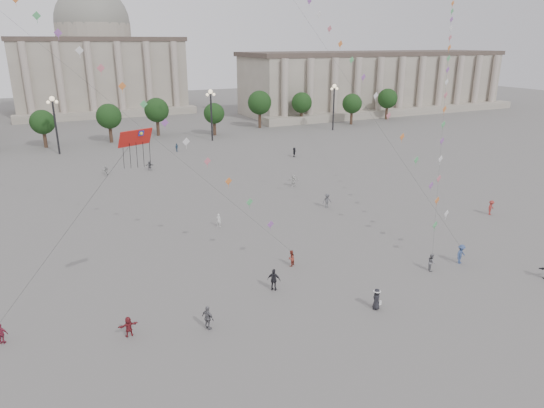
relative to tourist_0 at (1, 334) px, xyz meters
name	(u,v)px	position (x,y,z in m)	size (l,w,h in m)	color
ground	(322,319)	(21.76, -6.91, -0.78)	(360.00, 360.00, 0.00)	#5E5C58
hall_east	(376,82)	(96.76, 86.99, 7.64)	(84.00, 26.22, 17.20)	gray
hall_central	(97,62)	(21.76, 122.31, 13.45)	(48.30, 34.30, 35.50)	gray
tree_row	(131,115)	(21.76, 71.09, 4.61)	(137.12, 5.12, 8.00)	#332419
lamp_post_mid_west	(54,115)	(6.76, 63.09, 6.57)	(2.00, 0.90, 10.65)	#262628
lamp_post_mid_east	(211,106)	(36.76, 63.09, 6.57)	(2.00, 0.90, 10.65)	#262628
lamp_post_far_east	(334,99)	(66.76, 63.09, 6.57)	(2.00, 0.90, 10.65)	#262628
person_crowd_0	(177,147)	(27.18, 55.83, 0.01)	(0.92, 0.38, 1.58)	#385D80
person_crowd_4	(106,170)	(12.62, 43.79, -0.03)	(1.39, 0.44, 1.50)	#B4B5B1
person_crowd_6	(327,201)	(35.82, 15.29, 0.14)	(1.19, 0.69, 1.84)	#57575B
person_crowd_7	(293,181)	(36.35, 25.47, 0.09)	(1.63, 0.52, 1.75)	silver
person_crowd_8	(491,208)	(52.38, 4.47, 0.12)	(1.17, 0.67, 1.81)	maroon
person_crowd_9	(294,152)	(45.38, 42.25, 0.09)	(1.61, 0.51, 1.74)	black
person_crowd_12	(150,166)	(19.49, 43.77, -0.02)	(1.41, 0.45, 1.53)	#5A5B5F
person_crowd_13	(219,220)	(21.17, 14.82, 0.00)	(0.57, 0.38, 1.57)	silver
tourist_0	(1,334)	(0.00, 0.00, 0.00)	(0.92, 0.38, 1.56)	maroon
tourist_1	(274,280)	(20.43, -1.23, 0.19)	(1.14, 0.47, 1.94)	#232228
tourist_2	(129,327)	(8.15, -2.85, -0.02)	(1.41, 0.45, 1.52)	maroon
tourist_3	(208,318)	(13.54, -4.47, 0.16)	(1.11, 0.46, 1.89)	slate
kite_flyer_0	(291,258)	(23.91, 2.31, 0.00)	(0.76, 0.59, 1.56)	#983729
kite_flyer_1	(461,254)	(38.70, -4.09, 0.17)	(1.23, 0.71, 1.90)	#364C7B
kite_flyer_2	(432,262)	(35.14, -4.04, 0.03)	(0.79, 0.62, 1.63)	slate
hat_person	(377,299)	(26.39, -7.42, 0.12)	(1.00, 0.98, 1.74)	black
dragon_kite	(135,150)	(9.47, -4.33, 12.93)	(5.91, 2.87, 16.65)	red
kite_train_east	(450,33)	(57.11, 19.09, 20.32)	(41.68, 43.32, 71.12)	#3F3F3F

